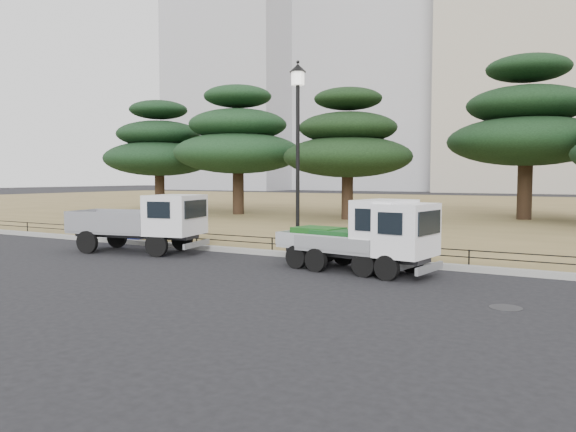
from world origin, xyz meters
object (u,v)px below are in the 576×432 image
Objects in this scene: truck_large at (144,220)px; truck_kei_front at (355,235)px; tarp_pile at (132,227)px; truck_kei_rear at (375,238)px; street_lamp at (298,125)px.

truck_large is 7.28m from truck_kei_front.
truck_kei_front reaches higher than tarp_pile.
truck_large is at bearing -38.53° from tarp_pile.
truck_large reaches higher than tarp_pile.
truck_kei_rear is 10.74m from tarp_pile.
truck_large reaches higher than truck_kei_rear.
truck_large is 3.36m from tarp_pile.
tarp_pile is at bearing 177.64° from truck_kei_front.
truck_kei_front reaches higher than truck_kei_rear.
truck_kei_front is (7.28, 0.11, -0.11)m from truck_large.
street_lamp is 8.09m from tarp_pile.
truck_kei_rear is at bearing -11.58° from tarp_pile.
truck_large is 5.82m from street_lamp.
tarp_pile is at bearing 130.01° from truck_large.
truck_kei_rear is (0.64, -0.20, -0.03)m from truck_kei_front.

